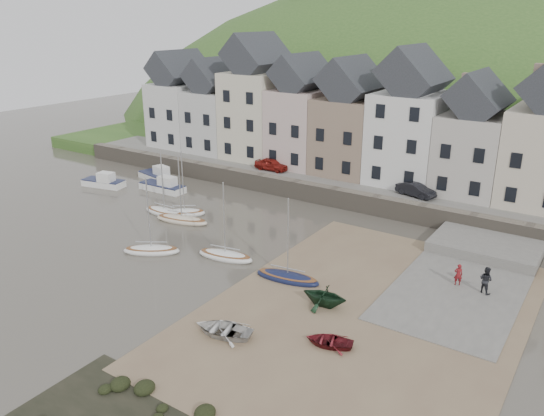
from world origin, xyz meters
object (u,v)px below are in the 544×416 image
Objects in this scene: car_right at (416,190)px; rowboat_red at (329,341)px; rowboat_white at (223,329)px; rowboat_green at (325,295)px; person_dark at (486,280)px; car_left at (271,164)px; person_red at (458,274)px; sailboat_0 at (165,212)px.

rowboat_red is at bearing -156.26° from car_right.
rowboat_green reaches higher than rowboat_white.
car_left reaches higher than person_dark.
rowboat_white is 26.50m from car_right.
person_dark reaches higher than rowboat_green.
car_left is (-25.69, 12.87, 1.20)m from person_dark.
car_left reaches higher than rowboat_green.
person_dark is at bearing -116.40° from car_left.
person_dark is (5.76, 11.05, 0.72)m from rowboat_red.
rowboat_red is 1.73× the size of person_red.
rowboat_red is at bearing -24.27° from sailboat_0.
person_dark is (8.08, 7.35, 0.24)m from rowboat_green.
person_red is 0.41× the size of car_right.
person_dark reaches higher than rowboat_white.
rowboat_red is (2.32, -3.69, -0.48)m from rowboat_green.
person_red is (3.94, 11.18, 0.56)m from rowboat_red.
car_right reaches higher than person_red.
person_red is 14.90m from car_right.
car_left is at bearing -156.92° from rowboat_red.
car_left reaches higher than rowboat_red.
sailboat_0 is 1.82× the size of rowboat_white.
person_dark is at bearing 126.49° from rowboat_white.
rowboat_red is 12.48m from person_dark.
sailboat_0 reaches higher than rowboat_green.
car_left reaches higher than rowboat_white.
car_right reaches higher than person_dark.
rowboat_green is at bearing -17.83° from sailboat_0.
sailboat_0 reaches higher than rowboat_red.
rowboat_green is 0.75× the size of car_left.
car_right is (-1.36, 20.22, 1.41)m from rowboat_green.
sailboat_0 is 14.07m from car_left.
rowboat_green is 1.85× the size of person_red.
person_dark is 16.00m from car_right.
rowboat_red is at bearing 84.77° from person_dark.
person_dark is 28.75m from car_left.
person_red is at bearing 133.11° from rowboat_green.
rowboat_green is (20.49, -6.59, 0.55)m from sailboat_0.
car_left is at bearing -145.92° from rowboat_green.
rowboat_green is 9.76m from person_red.
car_right is at bearing -89.79° from car_left.
car_left is at bearing -4.31° from person_dark.
rowboat_red is (5.60, 2.46, -0.08)m from rowboat_white.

